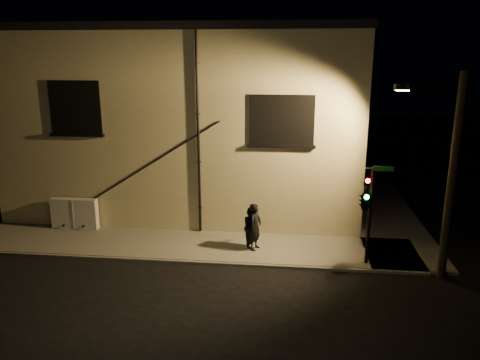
# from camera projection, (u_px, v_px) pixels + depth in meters

# --- Properties ---
(ground) EXTENTS (90.00, 90.00, 0.00)m
(ground) POSITION_uv_depth(u_px,v_px,m) (233.00, 265.00, 17.29)
(ground) COLOR black
(sidewalk) EXTENTS (21.00, 16.00, 0.12)m
(sidewalk) POSITION_uv_depth(u_px,v_px,m) (272.00, 223.00, 21.36)
(sidewalk) COLOR #626158
(sidewalk) RESTS_ON ground
(building) EXTENTS (16.20, 12.23, 8.80)m
(building) POSITION_uv_depth(u_px,v_px,m) (198.00, 115.00, 25.09)
(building) COLOR #C0B789
(building) RESTS_ON ground
(utility_cabinet) EXTENTS (2.05, 0.35, 1.35)m
(utility_cabinet) POSITION_uv_depth(u_px,v_px,m) (75.00, 214.00, 20.45)
(utility_cabinet) COLOR beige
(utility_cabinet) RESTS_ON sidewalk
(pedestrian_a) EXTENTS (0.67, 0.80, 1.86)m
(pedestrian_a) POSITION_uv_depth(u_px,v_px,m) (255.00, 227.00, 18.17)
(pedestrian_a) COLOR black
(pedestrian_a) RESTS_ON sidewalk
(pedestrian_b) EXTENTS (0.76, 0.89, 1.62)m
(pedestrian_b) POSITION_uv_depth(u_px,v_px,m) (251.00, 227.00, 18.51)
(pedestrian_b) COLOR black
(pedestrian_b) RESTS_ON sidewalk
(traffic_signal) EXTENTS (1.22, 2.15, 3.66)m
(traffic_signal) POSITION_uv_depth(u_px,v_px,m) (365.00, 199.00, 16.47)
(traffic_signal) COLOR black
(traffic_signal) RESTS_ON sidewalk
(streetlamp_pole) EXTENTS (2.02, 1.39, 7.04)m
(streetlamp_pole) POSITION_uv_depth(u_px,v_px,m) (449.00, 173.00, 15.45)
(streetlamp_pole) COLOR black
(streetlamp_pole) RESTS_ON ground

